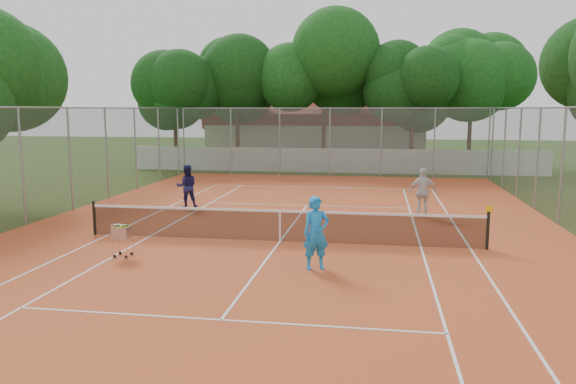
# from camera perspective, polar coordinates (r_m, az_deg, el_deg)

# --- Properties ---
(ground) EXTENTS (120.00, 120.00, 0.00)m
(ground) POSITION_cam_1_polar(r_m,az_deg,el_deg) (16.84, -0.82, -5.12)
(ground) COLOR #203D10
(ground) RESTS_ON ground
(court_pad) EXTENTS (18.00, 34.00, 0.02)m
(court_pad) POSITION_cam_1_polar(r_m,az_deg,el_deg) (16.84, -0.82, -5.09)
(court_pad) COLOR #BE4F25
(court_pad) RESTS_ON ground
(court_lines) EXTENTS (10.98, 23.78, 0.01)m
(court_lines) POSITION_cam_1_polar(r_m,az_deg,el_deg) (16.84, -0.82, -5.04)
(court_lines) COLOR white
(court_lines) RESTS_ON court_pad
(tennis_net) EXTENTS (11.88, 0.10, 0.98)m
(tennis_net) POSITION_cam_1_polar(r_m,az_deg,el_deg) (16.73, -0.82, -3.42)
(tennis_net) COLOR black
(tennis_net) RESTS_ON court_pad
(perimeter_fence) EXTENTS (18.00, 34.00, 4.00)m
(perimeter_fence) POSITION_cam_1_polar(r_m,az_deg,el_deg) (16.49, -0.83, 1.65)
(perimeter_fence) COLOR slate
(perimeter_fence) RESTS_ON ground
(boundary_wall) EXTENTS (26.00, 0.30, 1.50)m
(boundary_wall) POSITION_cam_1_polar(r_m,az_deg,el_deg) (35.38, 4.52, 3.21)
(boundary_wall) COLOR white
(boundary_wall) RESTS_ON ground
(clubhouse) EXTENTS (16.40, 9.00, 4.40)m
(clubhouse) POSITION_cam_1_polar(r_m,az_deg,el_deg) (45.42, 3.05, 6.20)
(clubhouse) COLOR beige
(clubhouse) RESTS_ON ground
(tropical_trees) EXTENTS (29.00, 19.00, 10.00)m
(tropical_trees) POSITION_cam_1_polar(r_m,az_deg,el_deg) (38.25, 4.97, 9.97)
(tropical_trees) COLOR black
(tropical_trees) RESTS_ON ground
(player_near) EXTENTS (0.78, 0.66, 1.82)m
(player_near) POSITION_cam_1_polar(r_m,az_deg,el_deg) (13.82, 2.87, -4.19)
(player_near) COLOR #1A88E1
(player_near) RESTS_ON court_pad
(player_far_left) EXTENTS (1.03, 0.93, 1.72)m
(player_far_left) POSITION_cam_1_polar(r_m,az_deg,el_deg) (22.81, -10.24, 0.57)
(player_far_left) COLOR #181949
(player_far_left) RESTS_ON court_pad
(player_far_right) EXTENTS (1.08, 0.48, 1.81)m
(player_far_right) POSITION_cam_1_polar(r_m,az_deg,el_deg) (21.10, 13.56, -0.04)
(player_far_right) COLOR silver
(player_far_right) RESTS_ON court_pad
(ball_hopper) EXTENTS (0.44, 0.44, 0.92)m
(ball_hopper) POSITION_cam_1_polar(r_m,az_deg,el_deg) (15.66, -16.46, -4.70)
(ball_hopper) COLOR #BABAC2
(ball_hopper) RESTS_ON court_pad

